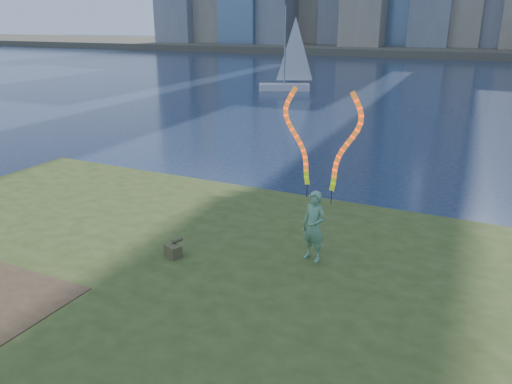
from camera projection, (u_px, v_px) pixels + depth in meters
The scene contains 6 objects.
ground at pixel (172, 292), 10.96m from camera, with size 320.00×320.00×0.00m, color #1A2842.
grassy_knoll at pixel (96, 334), 8.90m from camera, with size 20.00×18.00×0.80m.
far_shore at pixel (472, 49), 91.50m from camera, with size 320.00×40.00×1.20m, color brown.
woman_with_ribbons at pixel (316, 196), 10.25m from camera, with size 1.94×0.64×3.92m.
canvas_bag at pixel (173, 250), 10.79m from camera, with size 0.43×0.49×0.35m.
sailboat at pixel (287, 76), 42.08m from camera, with size 4.43×2.99×6.85m.
Camera 1 is at (5.90, -7.86, 5.65)m, focal length 35.00 mm.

